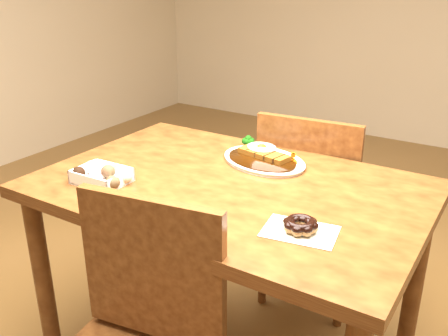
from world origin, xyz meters
The scene contains 5 objects.
table centered at (0.00, 0.00, 0.65)m, with size 1.20×0.80×0.75m.
chair_far centered at (0.08, 0.54, 0.48)m, with size 0.46×0.46×0.87m.
katsu_curry_plate centered at (0.00, 0.22, 0.77)m, with size 0.36×0.30×0.06m.
donut_box centered at (-0.35, -0.21, 0.77)m, with size 0.19×0.13×0.05m.
pon_de_ring centered at (0.32, -0.17, 0.77)m, with size 0.21×0.16×0.04m.
Camera 1 is at (0.75, -1.23, 1.38)m, focal length 40.00 mm.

